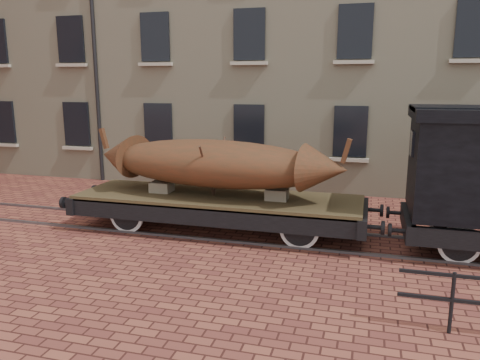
# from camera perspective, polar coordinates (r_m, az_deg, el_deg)

# --- Properties ---
(ground) EXTENTS (90.00, 90.00, 0.00)m
(ground) POSITION_cam_1_polar(r_m,az_deg,el_deg) (11.83, 6.81, -7.09)
(ground) COLOR brown
(warehouse_cream) EXTENTS (40.00, 10.19, 14.00)m
(warehouse_cream) POSITION_cam_1_polar(r_m,az_deg,el_deg) (21.33, 20.31, 19.75)
(warehouse_cream) COLOR beige
(warehouse_cream) RESTS_ON ground
(rail_track) EXTENTS (30.00, 1.52, 0.06)m
(rail_track) POSITION_cam_1_polar(r_m,az_deg,el_deg) (11.82, 6.81, -6.95)
(rail_track) COLOR #59595E
(rail_track) RESTS_ON ground
(flatcar_wagon) EXTENTS (8.23, 2.23, 1.24)m
(flatcar_wagon) POSITION_cam_1_polar(r_m,az_deg,el_deg) (12.06, -2.75, -2.80)
(flatcar_wagon) COLOR #433820
(flatcar_wagon) RESTS_ON ground
(iron_boat) EXTENTS (6.83, 2.42, 1.63)m
(iron_boat) POSITION_cam_1_polar(r_m,az_deg,el_deg) (11.87, -3.26, 2.06)
(iron_boat) COLOR #5C2D18
(iron_boat) RESTS_ON flatcar_wagon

